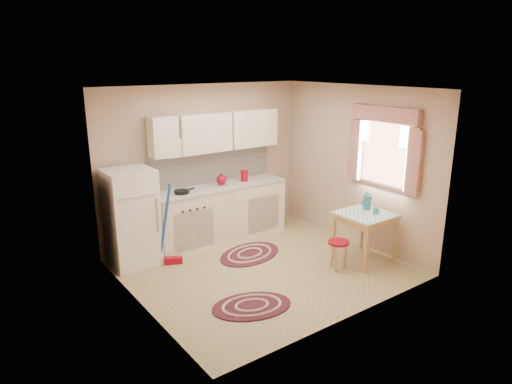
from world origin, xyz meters
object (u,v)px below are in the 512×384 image
table (364,237)px  stool (338,255)px  fridge (131,218)px  base_cabinets (220,214)px

table → stool: size_ratio=1.71×
fridge → base_cabinets: (1.49, 0.05, -0.26)m
base_cabinets → table: base_cabinets is taller
base_cabinets → table: bearing=-56.4°
base_cabinets → fridge: bearing=-178.1°
fridge → stool: 2.97m
fridge → table: size_ratio=1.94×
stool → fridge: bearing=140.2°
fridge → stool: size_ratio=3.33×
table → stool: (-0.53, 0.01, -0.15)m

